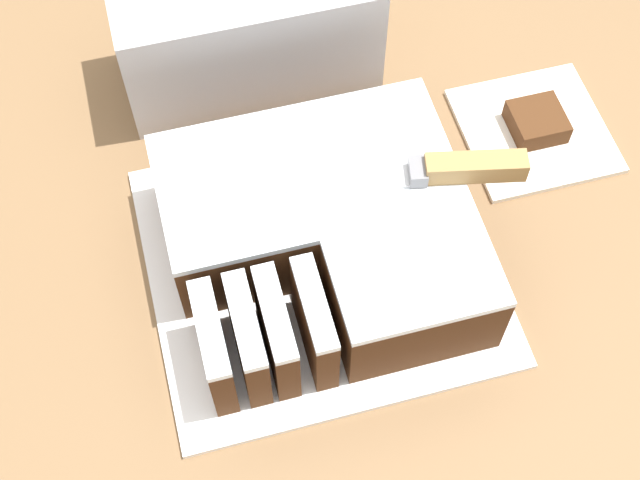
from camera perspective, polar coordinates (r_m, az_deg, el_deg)
name	(u,v)px	position (r m, az deg, el deg)	size (l,w,h in m)	color
countertop	(285,462)	(1.30, -2.25, -14.02)	(1.40, 1.10, 0.96)	brown
cake_board	(320,265)	(0.87, 0.00, -1.58)	(0.33, 0.31, 0.01)	white
cake	(325,233)	(0.83, 0.31, 0.45)	(0.27, 0.26, 0.09)	#472814
knife	(436,170)	(0.81, 7.46, 4.45)	(0.28, 0.08, 0.02)	silver
paper_napkin	(534,130)	(0.99, 13.53, 6.83)	(0.15, 0.15, 0.01)	white
brownie	(537,122)	(0.98, 13.71, 7.37)	(0.05, 0.05, 0.02)	#472814
storage_box	(247,29)	(0.97, -4.72, 13.33)	(0.27, 0.12, 0.14)	#B2B2B7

